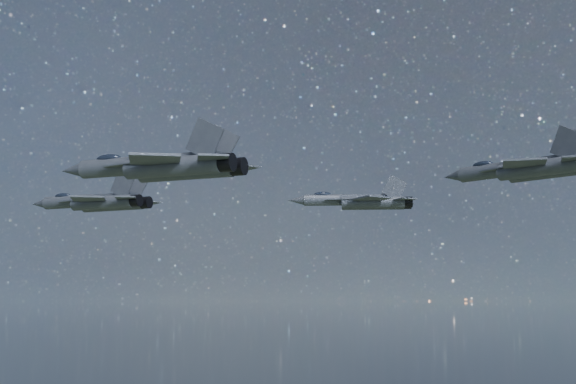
% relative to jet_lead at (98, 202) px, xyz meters
% --- Properties ---
extents(jet_lead, '(15.08, 10.71, 3.84)m').
position_rel_jet_lead_xyz_m(jet_lead, '(0.00, 0.00, 0.00)').
color(jet_lead, '#383D46').
extents(jet_left, '(15.84, 10.48, 4.04)m').
position_rel_jet_lead_xyz_m(jet_left, '(18.95, 26.66, 2.01)').
color(jet_left, '#383D46').
extents(jet_right, '(15.01, 10.60, 3.80)m').
position_rel_jet_lead_xyz_m(jet_right, '(22.31, -20.18, -1.00)').
color(jet_right, '#383D46').
extents(jet_slot, '(16.50, 10.98, 4.19)m').
position_rel_jet_lead_xyz_m(jet_slot, '(42.10, 8.73, 1.75)').
color(jet_slot, '#383D46').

